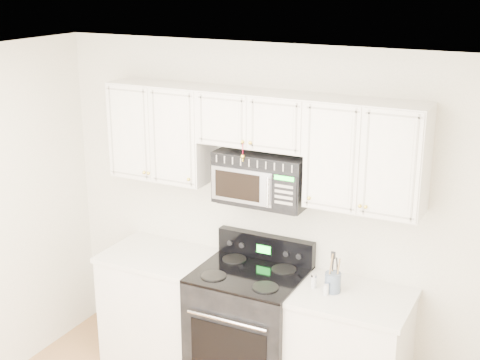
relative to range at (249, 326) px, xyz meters
The scene contains 9 objects.
room 1.63m from the range, 90.89° to the right, with size 3.51×3.51×2.61m.
base_cabinet_left 0.82m from the range, behind, with size 0.86×0.65×0.92m.
base_cabinet_right 0.78m from the range, ahead, with size 0.86×0.65×0.92m.
range is the anchor object (origin of this frame).
upper_cabinets 1.46m from the range, 97.34° to the left, with size 2.44×0.37×0.75m.
microwave 1.17m from the range, 79.22° to the left, with size 0.69×0.39×0.38m.
utensil_crock 0.83m from the range, ahead, with size 0.11×0.11×0.31m.
shaker_salt 0.70m from the range, ahead, with size 0.04×0.04×0.10m.
shaker_pepper 0.79m from the range, ahead, with size 0.04×0.04×0.10m.
Camera 1 is at (1.99, -2.69, 3.10)m, focal length 50.00 mm.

